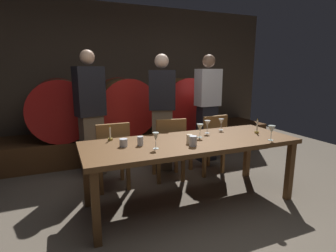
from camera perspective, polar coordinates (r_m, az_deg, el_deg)
The scene contains 24 objects.
ground_plane at distance 2.80m, azimuth 3.65°, elevation -20.55°, with size 8.26×8.26×0.00m, color brown.
back_wall at distance 5.22m, azimuth -11.14°, elevation 9.98°, with size 6.35×0.24×2.68m, color #473A2D.
barrel_shelf at distance 4.86m, azimuth -9.28°, elevation -3.63°, with size 5.72×0.90×0.42m, color #4C2D16.
wine_barrel_left at distance 4.60m, azimuth -22.34°, elevation 3.44°, with size 0.96×0.89×0.96m.
wine_barrel_center at distance 4.72m, azimuth -9.50°, elevation 4.37°, with size 0.96×0.89×0.96m.
wine_barrel_right at distance 5.07m, azimuth 2.38°, elevation 5.04°, with size 0.96×0.89×0.96m.
dining_table at distance 2.95m, azimuth 5.02°, elevation -4.40°, with size 2.37×0.87×0.74m.
chair_left at distance 3.39m, azimuth -11.94°, elevation -5.68°, with size 0.40×0.40×0.88m.
chair_center at distance 3.60m, azimuth 0.28°, elevation -4.37°, with size 0.46×0.46×0.88m.
chair_right at distance 3.90m, azimuth 9.11°, elevation -3.26°, with size 0.45×0.45×0.88m.
guest_left at distance 3.85m, azimuth -16.40°, elevation 2.64°, with size 0.43×0.34×1.77m.
guest_center at distance 3.93m, azimuth -1.33°, elevation 3.00°, with size 0.44×0.35×1.73m.
guest_right at distance 4.39m, azimuth 8.52°, elevation 3.94°, with size 0.39×0.25×1.75m.
candle_left at distance 2.98m, azimuth -12.39°, elevation -2.20°, with size 0.05×0.05×0.17m.
candle_right at distance 3.42m, azimuth 18.67°, elevation -0.68°, with size 0.05×0.05×0.18m.
wine_glass_far_left at distance 2.59m, azimuth -2.66°, elevation -2.47°, with size 0.06×0.06×0.16m.
wine_glass_left at distance 3.04m, azimuth 6.94°, elevation -0.44°, with size 0.08×0.08×0.16m.
wine_glass_center at distance 3.26m, azimuth 8.51°, elevation 0.49°, with size 0.07×0.07×0.16m.
wine_glass_right at distance 3.47m, azimuth 11.44°, elevation 0.85°, with size 0.07×0.07×0.15m.
wine_glass_far_right at distance 3.11m, azimuth 21.49°, elevation -0.77°, with size 0.08×0.08×0.17m.
cup_far_left at distance 2.72m, azimuth -9.61°, elevation -3.56°, with size 0.08×0.08×0.08m, color silver.
cup_center_left at distance 2.73m, azimuth -6.01°, elevation -3.23°, with size 0.06×0.06×0.09m, color silver.
cup_center_right at distance 2.70m, azimuth 5.43°, elevation -3.25°, with size 0.08×0.08×0.11m, color silver.
cup_far_right at distance 2.80m, azimuth 4.66°, elevation -2.81°, with size 0.06×0.06×0.10m, color beige.
Camera 1 is at (-1.06, -2.10, 1.50)m, focal length 28.17 mm.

